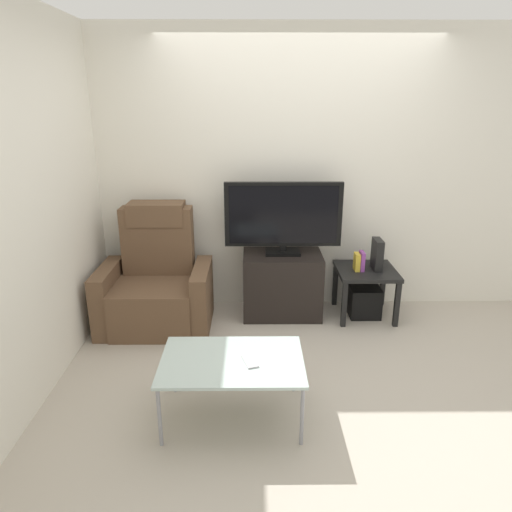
% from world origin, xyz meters
% --- Properties ---
extents(ground_plane, '(6.40, 6.40, 0.00)m').
position_xyz_m(ground_plane, '(0.00, 0.00, 0.00)').
color(ground_plane, '#B2A899').
extents(wall_back, '(6.40, 0.06, 2.60)m').
position_xyz_m(wall_back, '(0.00, 1.13, 1.30)').
color(wall_back, silver).
rests_on(wall_back, ground).
extents(wall_side, '(0.06, 4.48, 2.60)m').
position_xyz_m(wall_side, '(-1.88, 0.00, 1.30)').
color(wall_side, silver).
rests_on(wall_side, ground).
extents(tv_stand, '(0.73, 0.47, 0.60)m').
position_xyz_m(tv_stand, '(-0.13, 0.83, 0.30)').
color(tv_stand, black).
rests_on(tv_stand, ground).
extents(television, '(1.06, 0.20, 0.67)m').
position_xyz_m(television, '(-0.13, 0.85, 0.96)').
color(television, black).
rests_on(television, tv_stand).
extents(recliner_armchair, '(0.98, 0.78, 1.08)m').
position_xyz_m(recliner_armchair, '(-1.29, 0.67, 0.37)').
color(recliner_armchair, brown).
rests_on(recliner_armchair, ground).
extents(side_table, '(0.54, 0.54, 0.46)m').
position_xyz_m(side_table, '(0.65, 0.80, 0.39)').
color(side_table, black).
rests_on(side_table, ground).
extents(subwoofer_box, '(0.29, 0.29, 0.29)m').
position_xyz_m(subwoofer_box, '(0.65, 0.80, 0.14)').
color(subwoofer_box, black).
rests_on(subwoofer_box, ground).
extents(book_leftmost, '(0.04, 0.12, 0.16)m').
position_xyz_m(book_leftmost, '(0.55, 0.78, 0.54)').
color(book_leftmost, gold).
rests_on(book_leftmost, side_table).
extents(book_middle, '(0.04, 0.12, 0.18)m').
position_xyz_m(book_middle, '(0.59, 0.78, 0.55)').
color(book_middle, purple).
rests_on(book_middle, side_table).
extents(game_console, '(0.07, 0.20, 0.29)m').
position_xyz_m(game_console, '(0.74, 0.81, 0.61)').
color(game_console, black).
rests_on(game_console, side_table).
extents(coffee_table, '(0.90, 0.60, 0.42)m').
position_xyz_m(coffee_table, '(-0.55, -0.69, 0.39)').
color(coffee_table, '#B2C6C1').
rests_on(coffee_table, ground).
extents(cell_phone, '(0.11, 0.16, 0.01)m').
position_xyz_m(cell_phone, '(-0.43, -0.72, 0.42)').
color(cell_phone, '#B7B7BC').
rests_on(cell_phone, coffee_table).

